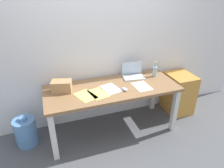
% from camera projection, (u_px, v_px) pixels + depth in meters
% --- Properties ---
extents(ground_plane, '(8.00, 8.00, 0.00)m').
position_uv_depth(ground_plane, '(112.00, 129.00, 3.18)').
color(ground_plane, '#515459').
extents(back_wall, '(5.20, 0.08, 2.60)m').
position_uv_depth(back_wall, '(102.00, 40.00, 2.95)').
color(back_wall, white).
rests_on(back_wall, ground).
extents(desk, '(1.87, 0.75, 0.74)m').
position_uv_depth(desk, '(112.00, 93.00, 2.88)').
color(desk, olive).
rests_on(desk, ground).
extents(laptop_right, '(0.35, 0.27, 0.22)m').
position_uv_depth(laptop_right, '(133.00, 74.00, 3.12)').
color(laptop_right, silver).
rests_on(laptop_right, desk).
extents(beer_bottle, '(0.06, 0.06, 0.24)m').
position_uv_depth(beer_bottle, '(155.00, 71.00, 3.12)').
color(beer_bottle, '#99B7C1').
rests_on(beer_bottle, desk).
extents(computer_mouse, '(0.08, 0.11, 0.03)m').
position_uv_depth(computer_mouse, '(125.00, 89.00, 2.75)').
color(computer_mouse, silver).
rests_on(computer_mouse, desk).
extents(cardboard_box, '(0.29, 0.23, 0.16)m').
position_uv_depth(cardboard_box, '(62.00, 86.00, 2.70)').
color(cardboard_box, tan).
rests_on(cardboard_box, desk).
extents(paper_yellow_folder, '(0.27, 0.33, 0.00)m').
position_uv_depth(paper_yellow_folder, '(98.00, 93.00, 2.68)').
color(paper_yellow_folder, '#F4E06B').
rests_on(paper_yellow_folder, desk).
extents(paper_sheet_center, '(0.27, 0.34, 0.00)m').
position_uv_depth(paper_sheet_center, '(111.00, 89.00, 2.79)').
color(paper_sheet_center, white).
rests_on(paper_sheet_center, desk).
extents(paper_sheet_front_right, '(0.22, 0.30, 0.00)m').
position_uv_depth(paper_sheet_front_right, '(142.00, 86.00, 2.86)').
color(paper_sheet_front_right, white).
rests_on(paper_sheet_front_right, desk).
extents(paper_sheet_front_left, '(0.30, 0.35, 0.00)m').
position_uv_depth(paper_sheet_front_left, '(86.00, 96.00, 2.63)').
color(paper_sheet_front_left, '#F4E06B').
rests_on(paper_sheet_front_left, desk).
extents(water_cooler_jug, '(0.30, 0.30, 0.45)m').
position_uv_depth(water_cooler_jug, '(26.00, 132.00, 2.81)').
color(water_cooler_jug, '#598CC6').
rests_on(water_cooler_jug, ground).
extents(filing_cabinet, '(0.40, 0.48, 0.68)m').
position_uv_depth(filing_cabinet, '(178.00, 93.00, 3.49)').
color(filing_cabinet, '#C68938').
rests_on(filing_cabinet, ground).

